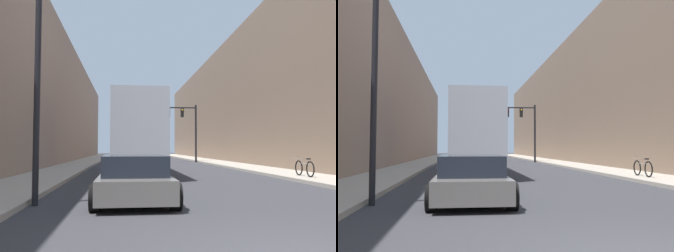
# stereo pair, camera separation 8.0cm
# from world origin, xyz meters

# --- Properties ---
(sidewalk_right) EXTENTS (2.74, 80.00, 0.15)m
(sidewalk_right) POSITION_xyz_m (6.24, 30.00, 0.07)
(sidewalk_right) COLOR #B2A899
(sidewalk_right) RESTS_ON ground
(sidewalk_left) EXTENTS (2.74, 80.00, 0.15)m
(sidewalk_left) POSITION_xyz_m (-6.24, 30.00, 0.07)
(sidewalk_left) COLOR #B2A899
(sidewalk_left) RESTS_ON ground
(building_right) EXTENTS (6.00, 80.00, 12.24)m
(building_right) POSITION_xyz_m (10.61, 30.00, 6.12)
(building_right) COLOR #846B56
(building_right) RESTS_ON ground
(building_left) EXTENTS (6.00, 80.00, 11.60)m
(building_left) POSITION_xyz_m (-10.61, 30.00, 5.80)
(building_left) COLOR #997A66
(building_left) RESTS_ON ground
(semi_truck) EXTENTS (2.47, 13.41, 4.06)m
(semi_truck) POSITION_xyz_m (-1.82, 17.43, 2.30)
(semi_truck) COLOR #B2B7C1
(semi_truck) RESTS_ON ground
(sedan_car) EXTENTS (2.14, 4.39, 1.26)m
(sedan_car) POSITION_xyz_m (-2.19, 5.70, 0.61)
(sedan_car) COLOR slate
(sedan_car) RESTS_ON ground
(traffic_signal_gantry) EXTENTS (5.67, 0.35, 5.79)m
(traffic_signal_gantry) POSITION_xyz_m (3.17, 32.55, 4.14)
(traffic_signal_gantry) COLOR black
(traffic_signal_gantry) RESTS_ON ground
(street_lamp) EXTENTS (0.44, 0.44, 7.99)m
(street_lamp) POSITION_xyz_m (-4.72, 5.30, 5.01)
(street_lamp) COLOR black
(street_lamp) RESTS_ON ground
(parked_bicycle) EXTENTS (0.44, 1.82, 0.86)m
(parked_bicycle) POSITION_xyz_m (5.81, 11.85, 0.53)
(parked_bicycle) COLOR black
(parked_bicycle) RESTS_ON sidewalk_right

